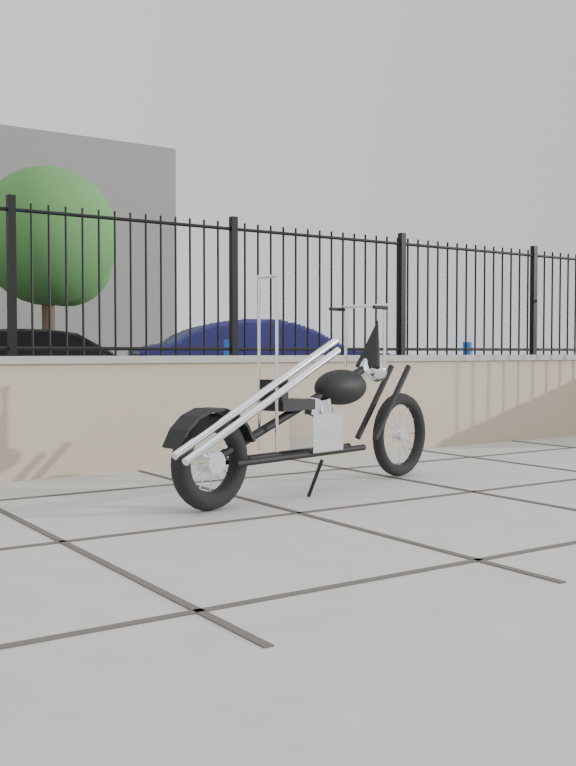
# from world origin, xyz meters

# --- Properties ---
(ground_plane) EXTENTS (90.00, 90.00, 0.00)m
(ground_plane) POSITION_xyz_m (0.00, 0.00, 0.00)
(ground_plane) COLOR #99968E
(ground_plane) RESTS_ON ground
(retaining_wall) EXTENTS (14.00, 0.36, 0.96)m
(retaining_wall) POSITION_xyz_m (0.00, 2.50, 0.48)
(retaining_wall) COLOR gray
(retaining_wall) RESTS_ON ground_plane
(iron_fence) EXTENTS (14.00, 0.08, 1.20)m
(iron_fence) POSITION_xyz_m (0.00, 2.50, 1.56)
(iron_fence) COLOR black
(iron_fence) RESTS_ON retaining_wall
(chopper_motorcycle) EXTENTS (2.59, 1.05, 1.53)m
(chopper_motorcycle) POSITION_xyz_m (0.53, 0.62, 0.77)
(chopper_motorcycle) COLOR black
(chopper_motorcycle) RESTS_ON ground_plane
(car_black) EXTENTS (4.68, 2.24, 1.31)m
(car_black) POSITION_xyz_m (1.25, 7.97, 0.66)
(car_black) COLOR black
(car_black) RESTS_ON parking_lot
(car_blue) EXTENTS (4.76, 2.83, 1.48)m
(car_blue) POSITION_xyz_m (4.65, 7.47, 0.74)
(car_blue) COLOR #12113F
(car_blue) RESTS_ON parking_lot
(bollard_b) EXTENTS (0.15, 0.15, 1.13)m
(bollard_b) POSITION_xyz_m (2.11, 4.49, 0.57)
(bollard_b) COLOR #0B21A8
(bollard_b) RESTS_ON ground_plane
(bollard_c) EXTENTS (0.17, 0.17, 1.14)m
(bollard_c) POSITION_xyz_m (6.53, 5.06, 0.57)
(bollard_c) COLOR blue
(bollard_c) RESTS_ON ground_plane
(tree_right) EXTENTS (3.29, 3.29, 5.55)m
(tree_right) POSITION_xyz_m (4.05, 16.43, 3.88)
(tree_right) COLOR #382619
(tree_right) RESTS_ON ground_plane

